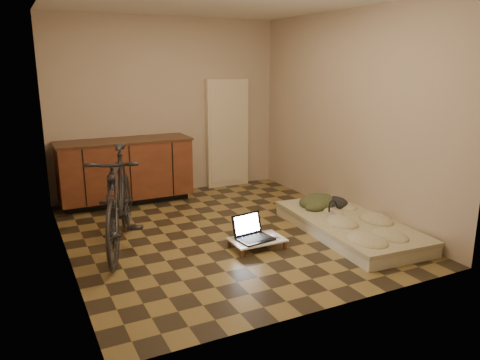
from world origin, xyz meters
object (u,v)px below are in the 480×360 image
futon (349,226)px  lap_desk (257,240)px  bicycle (119,195)px  laptop (252,234)px

futon → lap_desk: 1.18m
bicycle → lap_desk: bicycle is taller
bicycle → lap_desk: bearing=-6.3°
lap_desk → laptop: size_ratio=1.42×
futon → bicycle: bearing=167.4°
bicycle → laptop: bicycle is taller
bicycle → futon: (2.50, -0.73, -0.52)m
bicycle → futon: size_ratio=0.92×
futon → laptop: size_ratio=4.93×
lap_desk → laptop: (-0.04, 0.03, 0.06)m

